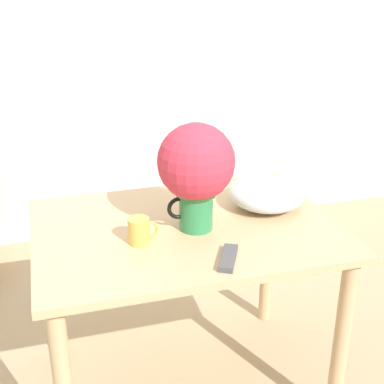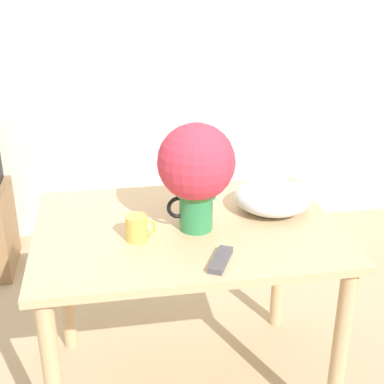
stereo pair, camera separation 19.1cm
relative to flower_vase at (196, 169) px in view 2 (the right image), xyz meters
name	(u,v)px [view 2 (the right image)]	position (x,y,z in m)	size (l,w,h in m)	color
wall_back	(104,30)	(-0.27, 1.55, 0.31)	(8.00, 0.05, 2.60)	silver
table	(187,254)	(-0.03, 0.03, -0.35)	(1.12, 0.80, 0.76)	tan
flower_vase	(196,169)	(0.00, 0.00, 0.00)	(0.28, 0.28, 0.40)	#2D844C
coffee_mug	(137,228)	(-0.22, -0.05, -0.19)	(0.11, 0.08, 0.09)	gold
white_bowl	(273,197)	(0.32, 0.10, -0.18)	(0.30, 0.30, 0.11)	silver
remote_control	(221,260)	(0.04, -0.26, -0.22)	(0.11, 0.16, 0.02)	#4C4C51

